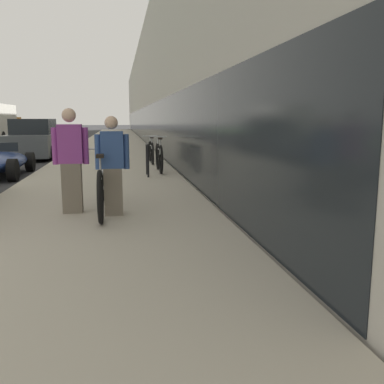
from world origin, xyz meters
name	(u,v)px	position (x,y,z in m)	size (l,w,h in m)	color
sidewalk_slab	(113,145)	(5.67, 21.00, 0.07)	(3.94, 70.00, 0.15)	#B2AA99
storefront_facade	(203,92)	(12.67, 29.00, 3.66)	(10.01, 70.00, 7.34)	#BCB7AD
tandem_bicycle	(103,186)	(5.79, 1.97, 0.56)	(0.52, 2.49, 0.97)	black
person_rider	(113,166)	(5.96, 1.67, 0.91)	(0.51, 0.20, 1.52)	#756B5B
person_bystander	(71,161)	(5.32, 1.95, 0.97)	(0.56, 0.22, 1.63)	#756B5B
bike_rack_hoop	(147,156)	(6.77, 6.18, 0.66)	(0.05, 0.60, 0.84)	black
cruiser_bike_nearest	(159,157)	(7.16, 7.06, 0.56)	(0.52, 1.79, 0.98)	black
cruiser_bike_middle	(151,152)	(7.11, 9.50, 0.53)	(0.52, 1.82, 0.90)	black
parked_sedan_far	(34,140)	(2.58, 13.73, 0.73)	(1.84, 4.38, 1.62)	#4C5156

